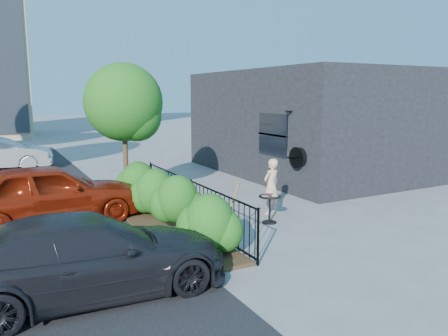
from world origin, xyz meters
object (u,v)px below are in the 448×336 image
patio_tree (126,107)px  car_darkgrey (88,256)px  cafe_table (270,204)px  shovel (230,214)px  car_red (49,193)px  woman (271,186)px

patio_tree → car_darkgrey: bearing=-112.1°
patio_tree → cafe_table: bearing=-55.8°
car_darkgrey → shovel: bearing=-67.0°
car_red → cafe_table: bearing=-119.6°
patio_tree → car_darkgrey: patio_tree is taller
shovel → car_red: (-3.28, 3.16, 0.17)m
patio_tree → shovel: (0.98, -4.23, -2.19)m
car_darkgrey → patio_tree: bearing=-20.7°
cafe_table → woman: bearing=53.6°
car_darkgrey → woman: bearing=-62.0°
woman → car_red: bearing=-35.5°
car_red → car_darkgrey: size_ratio=0.99×
patio_tree → woman: (2.96, -2.91, -2.03)m
patio_tree → shovel: patio_tree is taller
cafe_table → car_darkgrey: size_ratio=0.16×
car_red → car_darkgrey: (0.06, -4.44, -0.10)m
woman → car_darkgrey: woman is taller
cafe_table → car_red: bearing=151.9°
cafe_table → car_red: (-4.75, 2.53, 0.28)m
woman → car_darkgrey: 5.82m
woman → car_red: car_red is taller
cafe_table → patio_tree: bearing=124.2°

